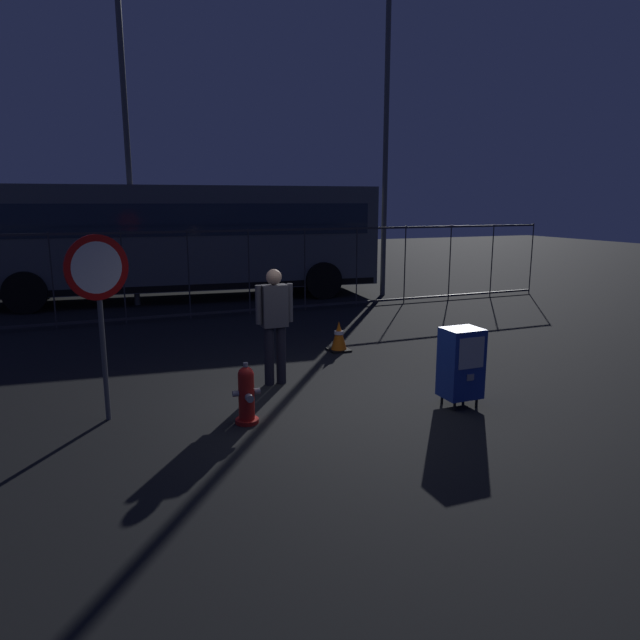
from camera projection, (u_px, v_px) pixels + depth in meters
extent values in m
plane|color=black|center=(334.00, 408.00, 7.35)|extent=(60.00, 60.00, 0.00)
cylinder|color=red|center=(247.00, 421.00, 6.85)|extent=(0.28, 0.28, 0.05)
cylinder|color=red|center=(246.00, 397.00, 6.79)|extent=(0.19, 0.19, 0.55)
sphere|color=red|center=(246.00, 375.00, 6.74)|extent=(0.19, 0.19, 0.19)
cylinder|color=gray|center=(246.00, 365.00, 6.71)|extent=(0.06, 0.06, 0.05)
cylinder|color=gray|center=(249.00, 398.00, 6.67)|extent=(0.09, 0.08, 0.09)
cylinder|color=gray|center=(236.00, 394.00, 6.73)|extent=(0.07, 0.07, 0.07)
cylinder|color=gray|center=(257.00, 391.00, 6.83)|extent=(0.07, 0.07, 0.07)
cylinder|color=black|center=(455.00, 406.00, 7.25)|extent=(0.04, 0.04, 0.12)
cylinder|color=black|center=(476.00, 402.00, 7.38)|extent=(0.04, 0.04, 0.12)
cylinder|color=black|center=(442.00, 399.00, 7.51)|extent=(0.04, 0.04, 0.12)
cylinder|color=black|center=(463.00, 396.00, 7.63)|extent=(0.04, 0.04, 0.12)
cube|color=navy|center=(461.00, 363.00, 7.34)|extent=(0.48, 0.40, 0.90)
cube|color=#B2B7BF|center=(472.00, 353.00, 7.12)|extent=(0.36, 0.01, 0.40)
cube|color=gray|center=(470.00, 377.00, 7.18)|extent=(0.10, 0.02, 0.08)
cylinder|color=#4C4F54|center=(102.00, 331.00, 6.75)|extent=(0.06, 0.06, 2.20)
cylinder|color=red|center=(97.00, 268.00, 6.58)|extent=(0.71, 0.31, 0.76)
cylinder|color=white|center=(97.00, 268.00, 6.57)|extent=(0.56, 0.23, 0.60)
cylinder|color=black|center=(269.00, 356.00, 8.21)|extent=(0.14, 0.14, 0.85)
cylinder|color=black|center=(281.00, 355.00, 8.28)|extent=(0.14, 0.14, 0.85)
cube|color=#3F3F47|center=(274.00, 306.00, 8.10)|extent=(0.36, 0.20, 0.60)
sphere|color=tan|center=(274.00, 277.00, 8.02)|extent=(0.22, 0.22, 0.22)
cylinder|color=#3F3F47|center=(259.00, 305.00, 8.01)|extent=(0.09, 0.09, 0.55)
cylinder|color=#3F3F47|center=(290.00, 303.00, 8.18)|extent=(0.09, 0.09, 0.55)
cube|color=black|center=(339.00, 350.00, 10.18)|extent=(0.36, 0.36, 0.03)
cone|color=orange|center=(339.00, 335.00, 10.13)|extent=(0.28, 0.28, 0.50)
cylinder|color=white|center=(339.00, 332.00, 10.12)|extent=(0.17, 0.17, 0.06)
cube|color=#2D2D33|center=(218.00, 231.00, 12.85)|extent=(18.00, 0.04, 0.05)
cube|color=#2D2D33|center=(221.00, 312.00, 13.22)|extent=(18.00, 0.04, 0.05)
cylinder|color=#2D2D33|center=(52.00, 281.00, 11.75)|extent=(0.03, 0.03, 2.00)
cylinder|color=#2D2D33|center=(123.00, 278.00, 12.27)|extent=(0.03, 0.03, 2.00)
cylinder|color=#2D2D33|center=(189.00, 275.00, 12.78)|extent=(0.03, 0.03, 2.00)
cylinder|color=#2D2D33|center=(249.00, 272.00, 13.29)|extent=(0.03, 0.03, 2.00)
cylinder|color=#2D2D33|center=(305.00, 269.00, 13.81)|extent=(0.03, 0.03, 2.00)
cylinder|color=#2D2D33|center=(357.00, 267.00, 14.32)|extent=(0.03, 0.03, 2.00)
cylinder|color=#2D2D33|center=(405.00, 265.00, 14.84)|extent=(0.03, 0.03, 2.00)
cylinder|color=#2D2D33|center=(450.00, 263.00, 15.35)|extent=(0.03, 0.03, 2.00)
cylinder|color=#2D2D33|center=(492.00, 261.00, 15.87)|extent=(0.03, 0.03, 2.00)
cylinder|color=#2D2D33|center=(531.00, 259.00, 16.38)|extent=(0.03, 0.03, 2.00)
cube|color=#4C5156|center=(180.00, 237.00, 15.47)|extent=(10.69, 3.50, 2.65)
cube|color=#1E2838|center=(179.00, 219.00, 15.38)|extent=(10.07, 3.45, 0.80)
cube|color=black|center=(182.00, 282.00, 15.72)|extent=(10.48, 3.48, 0.16)
cylinder|color=black|center=(323.00, 280.00, 15.58)|extent=(1.02, 0.37, 1.00)
cylinder|color=black|center=(300.00, 270.00, 17.92)|extent=(1.02, 0.37, 1.00)
cylinder|color=black|center=(25.00, 292.00, 13.50)|extent=(1.02, 0.37, 1.00)
cylinder|color=black|center=(43.00, 279.00, 15.84)|extent=(1.02, 0.37, 1.00)
cylinder|color=#4C4F54|center=(128.00, 158.00, 14.00)|extent=(0.14, 0.14, 7.29)
cylinder|color=#4C4F54|center=(386.00, 147.00, 15.46)|extent=(0.14, 0.14, 8.10)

